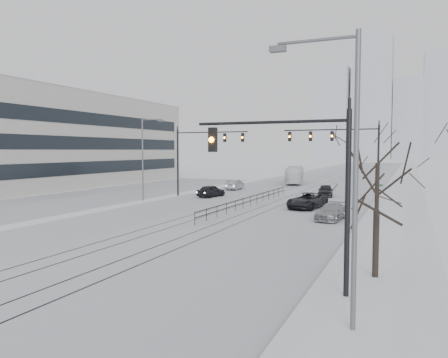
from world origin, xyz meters
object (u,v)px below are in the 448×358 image
at_px(traffic_mast_near, 304,176).
at_px(sedan_nb_right, 331,212).
at_px(box_truck, 295,175).
at_px(sedan_nb_far, 325,191).
at_px(sedan_sb_outer, 235,185).
at_px(sedan_sb_inner, 211,191).
at_px(bare_tree, 377,175).
at_px(sedan_nb_front, 307,201).

height_order(traffic_mast_near, sedan_nb_right, traffic_mast_near).
bearing_deg(box_truck, sedan_nb_far, 104.45).
xyz_separation_m(traffic_mast_near, sedan_sb_outer, (-18.82, 39.94, -3.85)).
xyz_separation_m(sedan_sb_outer, box_truck, (5.06, 13.67, 0.72)).
height_order(sedan_sb_inner, box_truck, box_truck).
height_order(bare_tree, sedan_nb_front, bare_tree).
height_order(sedan_sb_inner, sedan_nb_right, sedan_sb_inner).
xyz_separation_m(bare_tree, sedan_sb_inner, (-20.33, 27.14, -3.78)).
distance_m(bare_tree, sedan_nb_far, 34.15).
height_order(traffic_mast_near, sedan_nb_front, traffic_mast_near).
bearing_deg(bare_tree, box_truck, 107.72).
distance_m(sedan_sb_inner, sedan_nb_right, 19.71).
xyz_separation_m(traffic_mast_near, sedan_sb_inner, (-17.92, 30.14, -3.85)).
bearing_deg(sedan_nb_far, sedan_sb_outer, 154.77).
bearing_deg(sedan_nb_front, sedan_sb_inner, 166.65).
bearing_deg(sedan_nb_right, sedan_nb_front, 123.70).
bearing_deg(sedan_nb_front, box_truck, 116.93).
relative_size(sedan_nb_front, box_truck, 0.52).
bearing_deg(sedan_sb_outer, sedan_nb_front, 127.69).
xyz_separation_m(sedan_nb_right, box_truck, (-11.75, 35.10, 0.79)).
relative_size(traffic_mast_near, bare_tree, 1.15).
bearing_deg(sedan_sb_outer, sedan_nb_far, 159.68).
bearing_deg(sedan_nb_front, sedan_nb_far, 102.46).
distance_m(traffic_mast_near, box_truck, 55.44).
bearing_deg(box_truck, bare_tree, 97.39).
bearing_deg(box_truck, sedan_sb_inner, 69.61).
bearing_deg(sedan_nb_far, sedan_nb_front, -96.71).
bearing_deg(sedan_sb_outer, bare_tree, 116.29).
xyz_separation_m(bare_tree, box_truck, (-16.17, 50.61, -3.07)).
relative_size(traffic_mast_near, sedan_nb_far, 1.67).
height_order(sedan_nb_right, box_truck, box_truck).
height_order(bare_tree, sedan_nb_far, bare_tree).
xyz_separation_m(sedan_nb_far, box_truck, (-8.14, 17.64, 0.71)).
distance_m(bare_tree, sedan_sb_inner, 34.12).
bearing_deg(sedan_sb_inner, sedan_nb_far, -145.43).
height_order(bare_tree, sedan_nb_right, bare_tree).
height_order(sedan_sb_outer, sedan_nb_far, sedan_nb_far).
distance_m(sedan_sb_outer, sedan_nb_front, 20.55).
xyz_separation_m(sedan_sb_outer, sedan_nb_right, (16.81, -21.43, -0.07)).
height_order(traffic_mast_near, box_truck, traffic_mast_near).
height_order(sedan_nb_right, sedan_nb_far, sedan_nb_far).
relative_size(sedan_nb_front, sedan_nb_far, 1.27).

